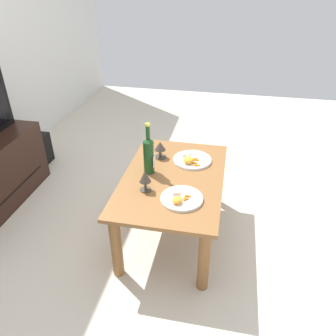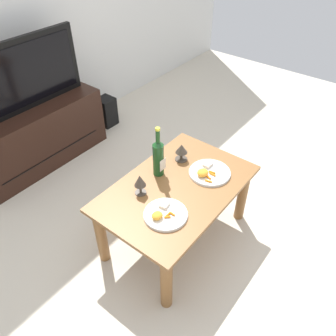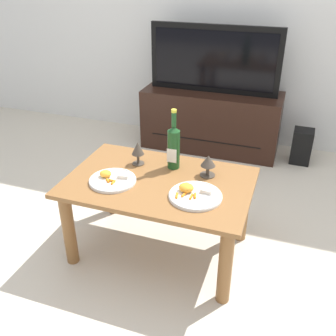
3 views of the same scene
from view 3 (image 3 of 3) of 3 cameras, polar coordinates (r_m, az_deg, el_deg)
name	(u,v)px [view 3 (image 3 of 3)]	position (r m, az deg, el deg)	size (l,w,h in m)	color
ground_plane	(160,248)	(2.38, -1.22, -11.89)	(6.40, 6.40, 0.00)	beige
dining_table	(159,195)	(2.15, -1.33, -4.08)	(1.01, 0.66, 0.48)	brown
tv_stand	(211,120)	(3.50, 6.38, 7.06)	(1.21, 0.43, 0.53)	black
tv_screen	(214,59)	(3.33, 6.90, 15.76)	(1.11, 0.05, 0.56)	black
floor_speaker	(302,146)	(3.45, 19.27, 3.08)	(0.16, 0.16, 0.30)	black
wine_bottle	(174,146)	(2.17, 0.85, 3.36)	(0.07, 0.07, 0.35)	#19471E
goblet_left	(138,150)	(2.23, -4.53, 2.74)	(0.07, 0.07, 0.14)	#473D33
goblet_right	(208,162)	(2.12, 5.99, 0.85)	(0.08, 0.08, 0.13)	#473D33
dinner_plate_left	(112,179)	(2.11, -8.29, -1.70)	(0.26, 0.26, 0.05)	white
dinner_plate_right	(194,194)	(1.96, 3.96, -3.94)	(0.27, 0.27, 0.05)	white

